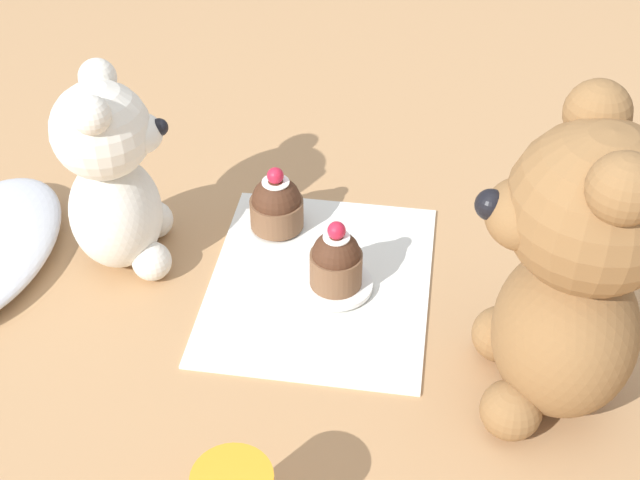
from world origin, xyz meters
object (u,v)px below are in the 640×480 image
object	(u,v)px
teddy_bear_tan	(574,272)
saucer_plate	(336,284)
cupcake_near_tan_bear	(336,260)
cupcake_near_cream_bear	(276,205)
teddy_bear_cream	(113,177)

from	to	relation	value
teddy_bear_tan	saucer_plate	world-z (taller)	teddy_bear_tan
saucer_plate	cupcake_near_tan_bear	size ratio (longest dim) A/B	0.98
teddy_bear_tan	cupcake_near_cream_bear	xyz separation A→B (m)	(0.19, 0.27, -0.11)
teddy_bear_tan	cupcake_near_tan_bear	size ratio (longest dim) A/B	3.79
cupcake_near_cream_bear	cupcake_near_tan_bear	bearing A→B (deg)	-138.99
cupcake_near_cream_bear	saucer_plate	xyz separation A→B (m)	(-0.09, -0.07, -0.02)
teddy_bear_cream	cupcake_near_tan_bear	world-z (taller)	teddy_bear_cream
teddy_bear_cream	teddy_bear_tan	world-z (taller)	teddy_bear_tan
teddy_bear_tan	cupcake_near_cream_bear	size ratio (longest dim) A/B	3.86
cupcake_near_tan_bear	cupcake_near_cream_bear	bearing A→B (deg)	41.01
teddy_bear_cream	saucer_plate	size ratio (longest dim) A/B	2.86
teddy_bear_tan	saucer_plate	bearing A→B (deg)	-122.54
saucer_plate	cupcake_near_tan_bear	distance (m)	0.03
cupcake_near_cream_bear	teddy_bear_tan	bearing A→B (deg)	-124.42
teddy_bear_tan	teddy_bear_cream	bearing A→B (deg)	-111.52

